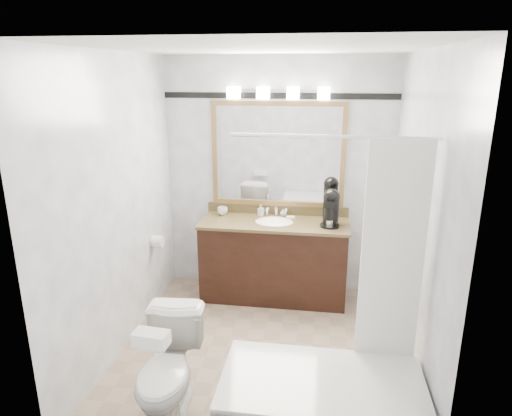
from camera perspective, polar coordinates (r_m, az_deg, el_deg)
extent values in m
cube|color=#9C826A|center=(4.18, 0.53, -17.40)|extent=(2.40, 2.60, 0.01)
cube|color=white|center=(3.46, 0.65, 19.47)|extent=(2.40, 2.60, 0.01)
cube|color=white|center=(4.88, 2.73, 3.82)|extent=(2.40, 0.01, 2.50)
cube|color=white|center=(2.43, -3.77, -9.99)|extent=(2.40, 0.01, 2.50)
cube|color=white|center=(3.97, -16.91, 0.05)|extent=(0.01, 2.60, 2.50)
cube|color=white|center=(3.67, 19.59, -1.57)|extent=(0.01, 2.60, 2.50)
cube|color=black|center=(4.86, 2.24, -6.64)|extent=(1.50, 0.55, 0.82)
cube|color=olive|center=(4.71, 2.29, -1.89)|extent=(1.53, 0.58, 0.03)
cube|color=olive|center=(4.95, 2.65, -0.19)|extent=(1.53, 0.03, 0.10)
ellipsoid|color=white|center=(4.72, 2.29, -2.06)|extent=(0.44, 0.34, 0.14)
cube|color=olive|center=(4.74, 2.83, 12.92)|extent=(1.40, 0.04, 0.05)
cube|color=olive|center=(4.92, 2.66, 0.63)|extent=(1.40, 0.04, 0.05)
cube|color=olive|center=(4.91, -5.17, 6.85)|extent=(0.05, 0.04, 1.00)
cube|color=olive|center=(4.78, 10.86, 6.34)|extent=(0.05, 0.04, 1.00)
cube|color=white|center=(4.81, 2.75, 6.67)|extent=(1.30, 0.01, 1.00)
cube|color=silver|center=(4.72, 2.84, 14.43)|extent=(0.90, 0.05, 0.03)
cube|color=white|center=(4.74, -2.82, 14.20)|extent=(0.12, 0.12, 0.12)
cube|color=white|center=(4.69, 0.89, 14.19)|extent=(0.12, 0.12, 0.12)
cube|color=white|center=(4.66, 4.66, 14.12)|extent=(0.12, 0.12, 0.12)
cube|color=white|center=(4.65, 8.47, 13.99)|extent=(0.12, 0.12, 0.12)
cube|color=black|center=(4.75, 2.86, 13.84)|extent=(2.40, 0.01, 0.06)
cube|color=white|center=(3.28, 8.11, -23.65)|extent=(1.30, 0.72, 0.45)
cylinder|color=silver|center=(2.91, 9.62, 8.78)|extent=(1.30, 0.02, 0.02)
cube|color=white|center=(3.14, 16.65, -5.83)|extent=(0.40, 0.04, 1.55)
cylinder|color=white|center=(4.69, -12.22, -4.10)|extent=(0.11, 0.12, 0.12)
imported|color=white|center=(3.37, -10.93, -19.42)|extent=(0.47, 0.75, 0.74)
cube|color=white|center=(2.96, -12.98, -15.62)|extent=(0.22, 0.14, 0.09)
cylinder|color=black|center=(4.61, 9.18, -2.18)|extent=(0.19, 0.19, 0.02)
cylinder|color=black|center=(4.63, 9.36, -0.30)|extent=(0.16, 0.16, 0.28)
sphere|color=black|center=(4.59, 9.44, 1.37)|extent=(0.17, 0.17, 0.17)
cube|color=black|center=(4.52, 9.28, 0.50)|extent=(0.12, 0.12, 0.05)
cylinder|color=silver|center=(4.58, 9.16, -1.89)|extent=(0.06, 0.06, 0.06)
imported|color=white|center=(4.93, -4.21, -0.35)|extent=(0.12, 0.12, 0.09)
imported|color=white|center=(4.89, 0.62, -0.26)|extent=(0.07, 0.07, 0.12)
imported|color=white|center=(4.89, 3.36, -0.55)|extent=(0.06, 0.06, 0.07)
cube|color=beige|center=(4.80, 4.34, -1.21)|extent=(0.10, 0.08, 0.03)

